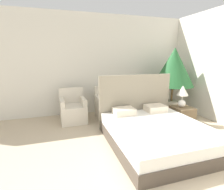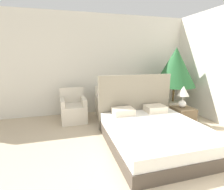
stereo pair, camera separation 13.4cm
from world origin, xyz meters
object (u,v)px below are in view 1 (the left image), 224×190
nightstand (182,116)px  table_lamp (183,94)px  armchair_near_window_right (108,108)px  bed (155,131)px  armchair_near_window_left (73,111)px  potted_palm (174,68)px

nightstand → table_lamp: bearing=120.2°
armchair_near_window_right → table_lamp: 1.98m
table_lamp → armchair_near_window_right: bearing=147.7°
bed → armchair_near_window_right: size_ratio=2.38×
armchair_near_window_left → nightstand: (2.59, -1.05, -0.05)m
armchair_near_window_left → nightstand: 2.80m
bed → potted_palm: (1.45, 1.49, 1.10)m
armchair_near_window_left → armchair_near_window_right: bearing=-2.1°
bed → table_lamp: 1.42m
armchair_near_window_left → potted_palm: (2.89, -0.19, 1.07)m
armchair_near_window_right → potted_palm: (1.93, -0.19, 1.07)m
armchair_near_window_left → potted_palm: bearing=-5.8°
armchair_near_window_left → nightstand: size_ratio=1.74×
armchair_near_window_right → nightstand: (1.63, -1.05, -0.05)m
armchair_near_window_right → table_lamp: bearing=-30.2°
potted_palm → bed: bearing=-134.3°
armchair_near_window_right → nightstand: armchair_near_window_right is taller
armchair_near_window_left → nightstand: bearing=-24.1°
bed → nightstand: size_ratio=4.14×
potted_palm → nightstand: potted_palm is taller
armchair_near_window_right → armchair_near_window_left: bearing=-177.9°
potted_palm → nightstand: (-0.30, -0.86, -1.12)m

